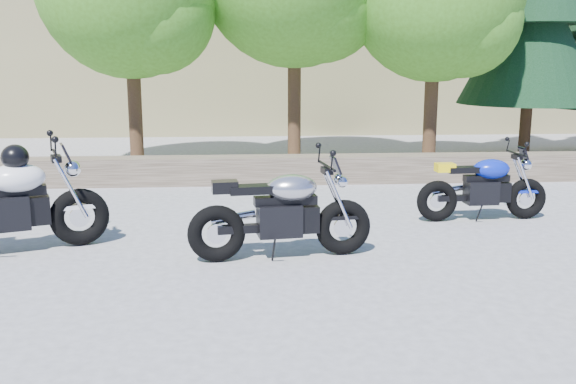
% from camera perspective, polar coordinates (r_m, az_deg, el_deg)
% --- Properties ---
extents(ground, '(90.00, 90.00, 0.00)m').
position_cam_1_polar(ground, '(6.56, -1.14, -8.22)').
color(ground, gray).
rests_on(ground, ground).
extents(stone_wall, '(22.00, 0.55, 0.50)m').
position_cam_1_polar(stone_wall, '(11.83, -2.50, 1.98)').
color(stone_wall, '#4D4233').
rests_on(stone_wall, ground).
extents(silver_bike, '(2.13, 0.67, 1.07)m').
position_cam_1_polar(silver_bike, '(7.27, -0.51, -1.95)').
color(silver_bike, black).
rests_on(silver_bike, ground).
extents(white_bike, '(2.23, 1.04, 1.28)m').
position_cam_1_polar(white_bike, '(8.12, -23.84, -0.74)').
color(white_bike, black).
rests_on(white_bike, ground).
extents(blue_bike, '(1.91, 0.60, 0.96)m').
position_cam_1_polar(blue_bike, '(9.45, 16.99, 0.36)').
color(blue_bike, black).
rests_on(blue_bike, ground).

